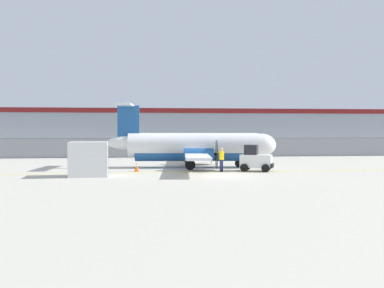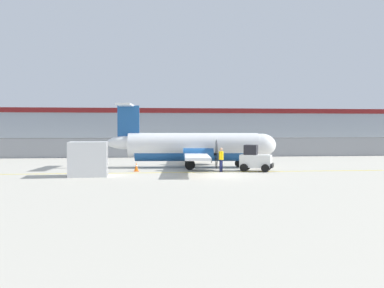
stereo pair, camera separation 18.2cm
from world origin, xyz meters
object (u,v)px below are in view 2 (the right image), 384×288
(traffic_cone_near_right, at_px, (188,162))
(parked_car_3, at_px, (160,145))
(traffic_cone_far_left, at_px, (136,167))
(parked_car_4, at_px, (196,146))
(ground_crew_worker, at_px, (221,158))
(parked_car_6, at_px, (248,144))
(cargo_container, at_px, (88,159))
(parked_car_1, at_px, (100,147))
(traffic_cone_near_left, at_px, (265,165))
(baggage_tug, at_px, (255,159))
(parked_car_7, at_px, (270,143))
(parked_car_2, at_px, (128,145))
(commuter_airplane, at_px, (196,147))
(parked_car_0, at_px, (70,146))
(parked_car_5, at_px, (227,143))

(traffic_cone_near_right, relative_size, parked_car_3, 0.15)
(traffic_cone_far_left, height_order, parked_car_4, parked_car_4)
(ground_crew_worker, distance_m, parked_car_6, 29.22)
(cargo_container, distance_m, parked_car_1, 23.61)
(cargo_container, distance_m, traffic_cone_near_left, 12.91)
(parked_car_6, bearing_deg, parked_car_4, 35.58)
(baggage_tug, bearing_deg, parked_car_7, 94.69)
(baggage_tug, bearing_deg, ground_crew_worker, -151.86)
(traffic_cone_near_left, xyz_separation_m, parked_car_2, (-11.18, 24.58, 0.58))
(commuter_airplane, distance_m, baggage_tug, 5.25)
(parked_car_0, height_order, parked_car_7, same)
(ground_crew_worker, height_order, parked_car_6, same)
(parked_car_6, bearing_deg, parked_car_2, 13.13)
(ground_crew_worker, relative_size, traffic_cone_near_left, 2.66)
(traffic_cone_near_right, xyz_separation_m, traffic_cone_far_left, (-4.13, -4.41, 0.00))
(baggage_tug, xyz_separation_m, parked_car_5, (4.12, 32.79, 0.04))
(cargo_container, height_order, parked_car_0, cargo_container)
(parked_car_0, relative_size, parked_car_2, 1.02)
(parked_car_2, distance_m, parked_car_4, 8.88)
(cargo_container, height_order, traffic_cone_far_left, cargo_container)
(parked_car_6, bearing_deg, parked_car_5, -62.44)
(cargo_container, height_order, parked_car_2, cargo_container)
(parked_car_1, distance_m, parked_car_3, 8.97)
(traffic_cone_near_left, height_order, parked_car_6, parked_car_6)
(traffic_cone_far_left, xyz_separation_m, parked_car_4, (6.87, 22.72, 0.58))
(traffic_cone_far_left, height_order, parked_car_2, parked_car_2)
(parked_car_3, bearing_deg, parked_car_7, -159.47)
(traffic_cone_near_right, distance_m, parked_car_3, 21.79)
(cargo_container, height_order, parked_car_1, cargo_container)
(ground_crew_worker, distance_m, parked_car_1, 24.27)
(parked_car_4, xyz_separation_m, parked_car_6, (7.68, 4.30, 0.00))
(baggage_tug, distance_m, parked_car_5, 33.05)
(parked_car_2, relative_size, parked_car_6, 0.97)
(cargo_container, bearing_deg, parked_car_1, 91.37)
(traffic_cone_far_left, distance_m, parked_car_0, 26.30)
(parked_car_0, xyz_separation_m, parked_car_5, (21.50, 7.39, 0.00))
(ground_crew_worker, xyz_separation_m, parked_car_3, (-3.50, 27.03, -0.06))
(baggage_tug, distance_m, traffic_cone_far_left, 8.50)
(baggage_tug, relative_size, parked_car_0, 0.60)
(baggage_tug, xyz_separation_m, parked_car_3, (-6.01, 26.80, 0.04))
(cargo_container, relative_size, traffic_cone_far_left, 3.91)
(traffic_cone_far_left, height_order, parked_car_0, parked_car_0)
(parked_car_0, xyz_separation_m, parked_car_4, (15.80, -2.01, 0.00))
(ground_crew_worker, height_order, parked_car_0, same)
(commuter_airplane, height_order, traffic_cone_near_left, commuter_airplane)
(commuter_airplane, relative_size, traffic_cone_far_left, 25.12)
(traffic_cone_near_left, bearing_deg, cargo_container, -165.64)
(parked_car_3, relative_size, parked_car_5, 0.99)
(parked_car_6, bearing_deg, baggage_tug, 83.91)
(parked_car_1, bearing_deg, commuter_airplane, 125.54)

